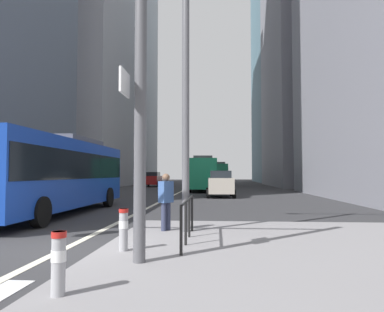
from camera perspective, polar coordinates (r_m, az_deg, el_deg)
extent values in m
plane|color=#303033|center=(28.34, -3.07, -6.32)|extent=(160.00, 160.00, 0.00)
cube|color=gray|center=(7.53, 20.05, -15.36)|extent=(9.00, 10.00, 0.15)
cube|color=beige|center=(38.27, -1.20, -5.40)|extent=(0.20, 80.00, 0.01)
cube|color=#9E9EA3|center=(58.30, -16.97, 20.67)|extent=(13.22, 21.53, 49.71)
cube|color=#9E9EA3|center=(79.53, -10.70, 15.01)|extent=(11.48, 16.25, 52.02)
cube|color=gray|center=(56.08, 18.56, 16.81)|extent=(12.12, 19.47, 40.86)
cube|color=slate|center=(78.42, 14.23, 14.14)|extent=(10.89, 21.85, 48.99)
cube|color=#14389E|center=(16.26, -20.91, -2.65)|extent=(2.51, 11.18, 2.75)
cube|color=black|center=(16.27, -20.89, -1.44)|extent=(2.55, 10.95, 1.10)
cube|color=#4C4C51|center=(17.86, -18.56, 2.21)|extent=(1.75, 4.02, 0.30)
cylinder|color=black|center=(12.58, -22.94, -8.21)|extent=(0.30, 1.00, 1.00)
cylinder|color=black|center=(19.21, -13.17, -6.42)|extent=(0.30, 1.00, 1.00)
cylinder|color=black|center=(20.05, -19.77, -6.17)|extent=(0.30, 1.00, 1.00)
cylinder|color=black|center=(19.07, -26.38, -6.77)|extent=(0.22, 0.64, 0.64)
cube|color=#198456|center=(36.60, 1.82, -2.83)|extent=(2.82, 11.18, 2.75)
cube|color=black|center=(36.60, 1.82, -2.29)|extent=(2.85, 10.96, 1.10)
cube|color=#4C4C51|center=(34.96, 1.79, -0.33)|extent=(1.86, 4.05, 0.30)
cylinder|color=black|center=(40.20, 0.16, -4.57)|extent=(0.33, 1.01, 1.00)
cylinder|color=black|center=(40.18, 3.59, -4.57)|extent=(0.33, 1.01, 1.00)
cylinder|color=black|center=(33.10, -0.33, -4.95)|extent=(0.33, 1.01, 1.00)
cylinder|color=black|center=(33.07, 3.84, -4.95)|extent=(0.33, 1.01, 1.00)
cube|color=#198456|center=(54.65, 4.35, -2.82)|extent=(2.61, 10.95, 2.75)
cube|color=black|center=(54.65, 4.35, -2.46)|extent=(2.65, 10.74, 1.10)
cube|color=#4C4C51|center=(53.03, 4.34, -1.17)|extent=(1.79, 3.95, 0.30)
cylinder|color=black|center=(58.18, 3.19, -4.03)|extent=(0.31, 1.00, 1.00)
cylinder|color=black|center=(58.17, 5.56, -4.02)|extent=(0.31, 1.00, 1.00)
cylinder|color=black|center=(51.19, 2.99, -4.19)|extent=(0.31, 1.00, 1.00)
cylinder|color=black|center=(51.18, 5.68, -4.18)|extent=(0.31, 1.00, 1.00)
cube|color=maroon|center=(48.52, -6.20, -3.82)|extent=(1.78, 4.40, 1.10)
cube|color=black|center=(48.66, -6.17, -2.86)|extent=(1.50, 2.37, 0.52)
cylinder|color=black|center=(46.91, -5.43, -4.53)|extent=(0.22, 0.64, 0.64)
cylinder|color=black|center=(47.24, -7.62, -4.51)|extent=(0.22, 0.64, 0.64)
cylinder|color=black|center=(49.86, -4.87, -4.43)|extent=(0.22, 0.64, 0.64)
cylinder|color=black|center=(50.17, -6.93, -4.41)|extent=(0.22, 0.64, 0.64)
cube|color=#B2A899|center=(26.64, 4.50, -4.66)|extent=(1.94, 4.17, 1.10)
cube|color=black|center=(26.47, 4.51, -2.92)|extent=(1.58, 2.27, 0.52)
cylinder|color=black|center=(28.03, 2.50, -5.70)|extent=(0.25, 0.65, 0.64)
cylinder|color=black|center=(28.11, 6.23, -5.68)|extent=(0.25, 0.65, 0.64)
cylinder|color=black|center=(25.24, 2.58, -6.02)|extent=(0.25, 0.65, 0.64)
cylinder|color=black|center=(25.33, 6.72, -5.99)|extent=(0.25, 0.65, 0.64)
cylinder|color=#515156|center=(6.70, -8.21, 9.44)|extent=(0.22, 0.22, 6.00)
cube|color=white|center=(6.63, -10.68, 11.37)|extent=(0.04, 0.60, 0.44)
cylinder|color=#56565B|center=(10.16, -1.00, 10.95)|extent=(0.20, 0.20, 8.00)
cylinder|color=#99999E|center=(5.16, -20.47, -15.71)|extent=(0.18, 0.18, 0.83)
cylinder|color=white|center=(5.14, -20.45, -14.63)|extent=(0.19, 0.19, 0.15)
cylinder|color=#B21E19|center=(5.09, -20.39, -11.61)|extent=(0.20, 0.20, 0.08)
cylinder|color=#99999E|center=(7.65, -10.84, -11.43)|extent=(0.18, 0.18, 0.86)
cylinder|color=white|center=(7.63, -10.83, -10.66)|extent=(0.19, 0.19, 0.15)
cylinder|color=#B21E19|center=(7.60, -10.81, -8.52)|extent=(0.20, 0.20, 0.08)
cylinder|color=black|center=(7.10, -1.75, -11.78)|extent=(0.06, 0.06, 0.95)
cylinder|color=black|center=(8.09, -1.01, -10.68)|extent=(0.06, 0.06, 0.95)
cylinder|color=black|center=(9.09, -0.44, -9.81)|extent=(0.06, 0.06, 0.95)
cylinder|color=black|center=(10.09, 0.02, -9.11)|extent=(0.06, 0.06, 0.95)
cylinder|color=black|center=(8.54, -0.71, -7.06)|extent=(0.06, 3.03, 0.06)
cylinder|color=#2D334C|center=(10.09, -4.50, -9.60)|extent=(0.15, 0.15, 0.77)
cylinder|color=#2D334C|center=(10.21, -3.85, -9.53)|extent=(0.15, 0.15, 0.77)
cube|color=#38568E|center=(10.09, -4.16, -5.70)|extent=(0.42, 0.45, 0.60)
sphere|color=brown|center=(10.08, -4.16, -3.41)|extent=(0.21, 0.21, 0.21)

